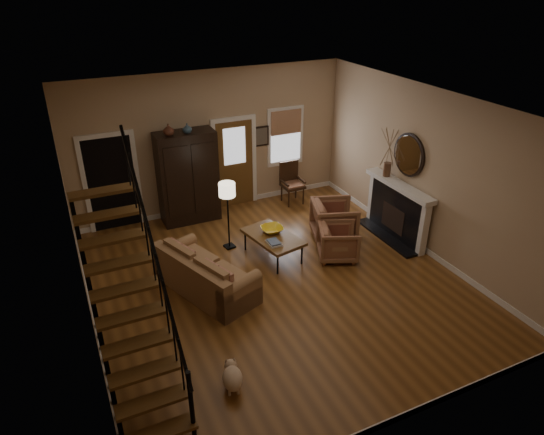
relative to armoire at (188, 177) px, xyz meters
name	(u,v)px	position (x,y,z in m)	size (l,w,h in m)	color
room	(220,178)	(0.29, -1.39, 0.46)	(7.00, 7.33, 3.30)	brown
staircase	(125,285)	(-2.08, -4.45, 0.55)	(0.94, 2.80, 3.20)	brown
fireplace	(399,205)	(3.83, -2.65, -0.31)	(0.33, 1.95, 2.30)	black
armoire	(188,177)	(0.00, 0.00, 0.00)	(1.30, 0.60, 2.10)	black
vase_a	(168,130)	(-0.35, -0.10, 1.17)	(0.24, 0.24, 0.25)	#4C2619
vase_b	(187,128)	(0.05, -0.10, 1.16)	(0.20, 0.20, 0.21)	#334C60
sofa	(206,273)	(-0.55, -2.84, -0.67)	(0.87, 2.02, 0.75)	#996E45
coffee_table	(273,246)	(1.02, -2.31, -0.80)	(0.75, 1.28, 0.49)	brown
bowl	(272,229)	(1.07, -2.16, -0.51)	(0.44, 0.44, 0.11)	yellow
books	(274,242)	(0.90, -2.61, -0.53)	(0.23, 0.32, 0.06)	beige
armchair_left	(338,242)	(2.20, -2.88, -0.70)	(0.76, 0.78, 0.71)	brown
armchair_right	(334,220)	(2.55, -2.15, -0.63)	(0.89, 0.92, 0.83)	brown
floor_lamp	(228,216)	(0.36, -1.58, -0.32)	(0.33, 0.33, 1.46)	black
side_chair	(293,184)	(2.55, -0.20, -0.54)	(0.54, 0.54, 1.02)	#321E0F
dog	(233,380)	(-0.96, -5.23, -0.88)	(0.28, 0.47, 0.34)	beige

